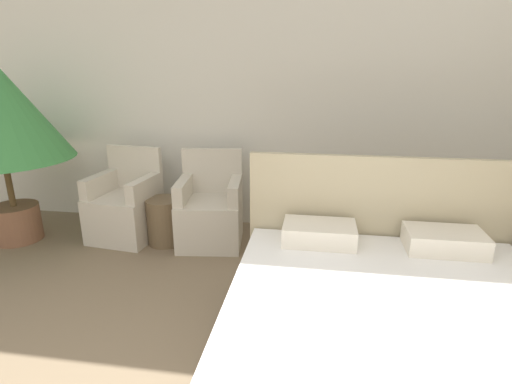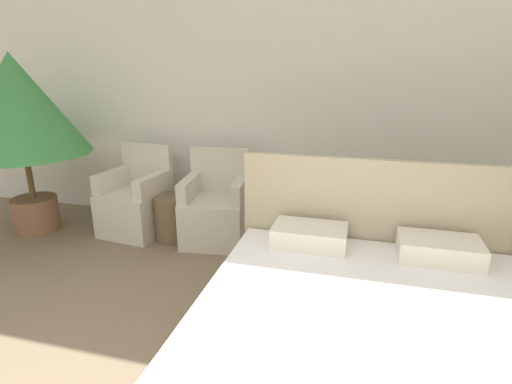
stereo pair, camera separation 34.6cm
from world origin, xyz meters
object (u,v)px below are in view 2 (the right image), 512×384
object	(u,v)px
armchair_near_window_left	(136,205)
armchair_near_window_right	(216,213)
side_table	(172,218)
bed	(368,351)
potted_palm	(18,109)

from	to	relation	value
armchair_near_window_left	armchair_near_window_right	xyz separation A→B (m)	(0.90, -0.00, 0.00)
armchair_near_window_right	side_table	bearing A→B (deg)	-178.16
armchair_near_window_left	armchair_near_window_right	world-z (taller)	same
armchair_near_window_right	side_table	size ratio (longest dim) A/B	1.98
armchair_near_window_right	side_table	distance (m)	0.46
bed	armchair_near_window_right	xyz separation A→B (m)	(-1.49, 1.69, 0.02)
bed	armchair_near_window_right	world-z (taller)	bed
bed	armchair_near_window_left	xyz separation A→B (m)	(-2.40, 1.69, 0.02)
armchair_near_window_left	potted_palm	world-z (taller)	potted_palm
armchair_near_window_left	side_table	world-z (taller)	armchair_near_window_left
side_table	bed	bearing A→B (deg)	-39.90
bed	potted_palm	size ratio (longest dim) A/B	1.12
bed	side_table	bearing A→B (deg)	140.10
bed	armchair_near_window_left	world-z (taller)	bed
bed	armchair_near_window_left	bearing A→B (deg)	144.73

